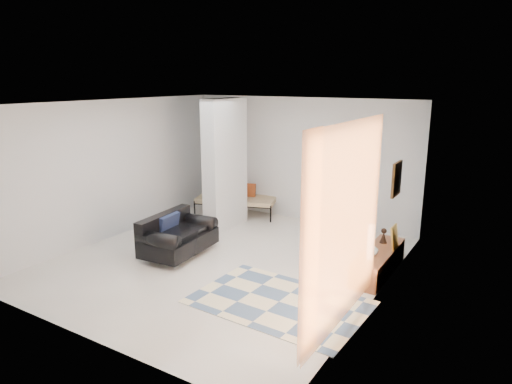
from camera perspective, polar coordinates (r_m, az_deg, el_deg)
The scene contains 17 objects.
floor at distance 8.36m, azimuth -3.87°, elevation -8.51°, with size 6.00×6.00×0.00m, color beige.
ceiling at distance 7.74m, azimuth -4.22°, elevation 11.02°, with size 6.00×6.00×0.00m, color white.
wall_back at distance 10.47m, azimuth 5.52°, elevation 4.05°, with size 6.00×6.00×0.00m, color silver.
wall_front at distance 5.85m, azimuth -21.36°, elevation -4.88°, with size 6.00×6.00×0.00m, color silver.
wall_left at distance 9.76m, azimuth -17.35°, elevation 2.75°, with size 6.00×6.00×0.00m, color silver.
wall_right at distance 6.77m, azimuth 15.34°, elevation -1.91°, with size 6.00×6.00×0.00m, color silver.
partition_column at distance 9.83m, azimuth -3.88°, elevation 3.44°, with size 0.35×1.20×2.80m, color silver.
hallway_door at distance 11.56m, azimuth -4.01°, elevation 3.11°, with size 0.85×0.06×2.04m, color white.
curtain at distance 5.72m, azimuth 11.32°, elevation -4.05°, with size 2.55×2.55×0.00m, color #FF9243.
wall_art at distance 7.56m, azimuth 17.17°, elevation 1.57°, with size 0.04×0.45×0.55m, color #3F2711.
media_console at distance 8.03m, azimuth 15.05°, elevation -8.38°, with size 0.45×1.68×0.80m.
loveseat at distance 8.62m, azimuth -9.94°, elevation -5.43°, with size 0.97×1.53×0.76m.
daybed at distance 10.93m, azimuth -2.60°, elevation -0.78°, with size 2.01×1.34×0.77m.
area_rug at distance 6.90m, azimuth 2.90°, elevation -13.57°, with size 2.48×1.66×0.01m, color beige.
cylinder_lamp at distance 7.46m, azimuth 14.14°, elevation -6.09°, with size 0.11×0.11×0.57m, color silver.
bronze_figurine at distance 8.30m, azimuth 15.66°, elevation -5.28°, with size 0.13×0.13×0.26m, color black, non-canonical shape.
vase at distance 7.71m, azimuth 14.29°, elevation -6.88°, with size 0.20×0.20×0.21m, color white.
Camera 1 is at (4.49, -6.29, 3.19)m, focal length 32.00 mm.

